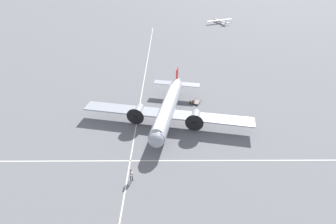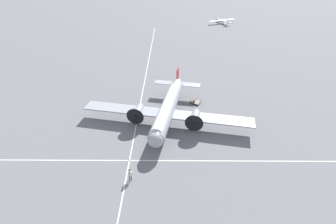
% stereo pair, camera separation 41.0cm
% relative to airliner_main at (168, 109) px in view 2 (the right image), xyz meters
% --- Properties ---
extents(ground_plane, '(300.00, 300.00, 0.00)m').
position_rel_airliner_main_xyz_m(ground_plane, '(0.37, -0.07, -2.42)').
color(ground_plane, slate).
extents(apron_line_eastwest, '(120.00, 0.16, 0.01)m').
position_rel_airliner_main_xyz_m(apron_line_eastwest, '(0.37, 5.03, -2.42)').
color(apron_line_eastwest, silver).
rests_on(apron_line_eastwest, ground_plane).
extents(apron_line_northsouth, '(0.16, 120.00, 0.01)m').
position_rel_airliner_main_xyz_m(apron_line_northsouth, '(-9.45, -0.07, -2.42)').
color(apron_line_northsouth, silver).
rests_on(apron_line_northsouth, ground_plane).
extents(airliner_main, '(19.50, 26.92, 5.48)m').
position_rel_airliner_main_xyz_m(airliner_main, '(0.00, 0.00, 0.00)').
color(airliner_main, '#9399A3').
rests_on(airliner_main, ground_plane).
extents(crew_foreground, '(0.34, 0.56, 1.68)m').
position_rel_airliner_main_xyz_m(crew_foreground, '(-12.91, 4.44, -1.37)').
color(crew_foreground, '#2D2D33').
rests_on(crew_foreground, ground_plane).
extents(suitcase_near_door, '(0.50, 0.19, 0.64)m').
position_rel_airliner_main_xyz_m(suitcase_near_door, '(5.64, -4.18, -2.12)').
color(suitcase_near_door, '#47331E').
rests_on(suitcase_near_door, ground_plane).
extents(suitcase_upright_spare, '(0.34, 0.20, 0.59)m').
position_rel_airliner_main_xyz_m(suitcase_upright_spare, '(5.85, -4.63, -2.14)').
color(suitcase_upright_spare, maroon).
rests_on(suitcase_upright_spare, ground_plane).
extents(baggage_cart, '(2.13, 1.71, 0.56)m').
position_rel_airliner_main_xyz_m(baggage_cart, '(6.00, -5.38, -2.15)').
color(baggage_cart, '#6B665B').
rests_on(baggage_cart, ground_plane).
extents(light_aircraft_distant, '(8.13, 10.48, 2.09)m').
position_rel_airliner_main_xyz_m(light_aircraft_distant, '(66.87, -20.13, -1.57)').
color(light_aircraft_distant, white).
rests_on(light_aircraft_distant, ground_plane).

